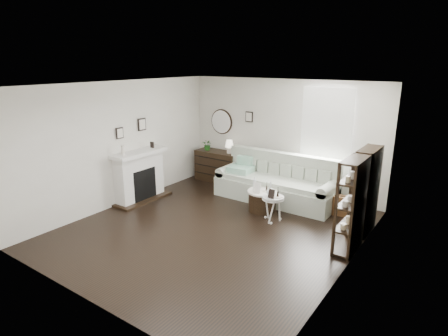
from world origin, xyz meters
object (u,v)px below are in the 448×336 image
Objects in this scene: dresser at (218,166)px; drum_table at (262,201)px; sofa at (276,185)px; pedestal_table at (273,199)px.

dresser is 1.89× the size of drum_table.
sofa is 0.77m from drum_table.
sofa is 4.27× the size of drum_table.
pedestal_table is (0.50, -1.12, 0.13)m from sofa.
dresser is (-1.92, 0.39, 0.05)m from sofa.
dresser reaches higher than pedestal_table.
drum_table is (1.98, -1.14, -0.18)m from dresser.
dresser is 2.30× the size of pedestal_table.
sofa reaches higher than dresser.
pedestal_table is (2.42, -1.51, 0.08)m from dresser.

